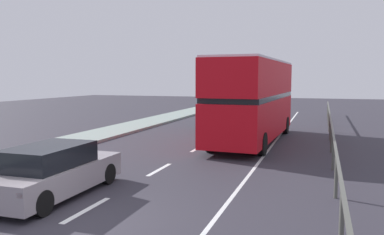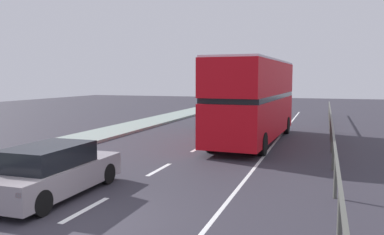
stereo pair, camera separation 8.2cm
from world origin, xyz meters
TOP-DOWN VIEW (x-y plane):
  - ground_plane at (0.00, 0.00)m, footprint 75.50×120.00m
  - lane_paint_markings at (2.02, 8.49)m, footprint 3.35×46.00m
  - bridge_side_railing at (5.93, 9.00)m, footprint 0.10×42.00m
  - double_decker_bus_red at (2.12, 12.66)m, footprint 3.00×10.29m
  - hatchback_car_near at (-1.55, 1.46)m, footprint 1.84×4.45m
  - sedan_car_ahead at (-1.38, 18.76)m, footprint 1.95×4.62m

SIDE VIEW (x-z plane):
  - ground_plane at x=0.00m, z-range -0.10..0.00m
  - lane_paint_markings at x=2.02m, z-range 0.00..0.01m
  - hatchback_car_near at x=-1.55m, z-range -0.03..1.42m
  - sedan_car_ahead at x=-1.38m, z-range -0.03..1.43m
  - bridge_side_railing at x=5.93m, z-range 0.36..1.56m
  - double_decker_bus_red at x=2.12m, z-range 0.15..4.36m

